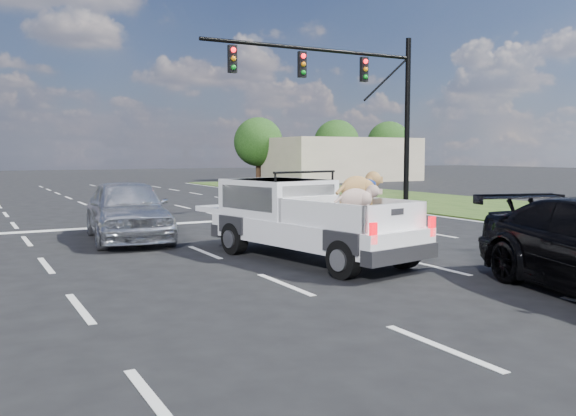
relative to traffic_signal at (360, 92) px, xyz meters
name	(u,v)px	position (x,y,z in m)	size (l,w,h in m)	color
ground	(365,275)	(-7.20, -10.50, -4.73)	(160.00, 160.00, 0.00)	black
road_markings	(230,235)	(-7.20, -3.94, -4.72)	(17.75, 60.00, 0.01)	silver
grass_shoulder_right	(553,214)	(5.80, -4.50, -4.70)	(8.00, 60.00, 0.06)	#1F3C12
traffic_signal	(360,92)	(0.00, 0.00, 0.00)	(9.11, 0.31, 7.00)	black
building_right	(342,159)	(14.80, 23.50, -2.93)	(12.00, 7.00, 3.60)	#C2B194
tree_far_d	(258,142)	(8.80, 27.50, -1.44)	(4.20, 4.20, 5.40)	#332114
tree_far_e	(337,143)	(16.80, 27.50, -1.44)	(4.20, 4.20, 5.40)	#332114
tree_far_f	(389,143)	(22.80, 27.50, -1.44)	(4.20, 4.20, 5.40)	#332114
pickup_truck	(307,218)	(-7.29, -8.45, -3.80)	(2.80, 5.45, 1.95)	black
silver_sedan	(127,209)	(-10.02, -3.55, -3.90)	(1.95, 4.86, 1.65)	silver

